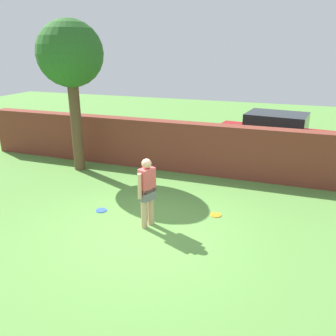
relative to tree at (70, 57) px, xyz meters
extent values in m
plane|color=#568C3D|center=(3.77, -3.21, -3.61)|extent=(40.00, 40.00, 0.00)
cube|color=brown|center=(2.27, 1.03, -2.80)|extent=(12.74, 0.50, 1.62)
cylinder|color=brown|center=(0.00, 0.00, -2.04)|extent=(0.35, 0.35, 3.15)
sphere|color=#286023|center=(0.00, 0.00, 0.09)|extent=(2.02, 2.02, 2.02)
cylinder|color=tan|center=(3.72, -2.76, -3.19)|extent=(0.14, 0.14, 0.85)
cylinder|color=tan|center=(3.64, -2.97, -3.19)|extent=(0.14, 0.14, 0.85)
cube|color=slate|center=(3.68, -2.87, -2.81)|extent=(0.33, 0.42, 0.28)
cube|color=#CC4C4C|center=(3.68, -2.87, -2.49)|extent=(0.33, 0.42, 0.55)
sphere|color=tan|center=(3.68, -2.87, -2.10)|extent=(0.22, 0.22, 0.22)
cylinder|color=tan|center=(3.76, -2.66, -2.56)|extent=(0.09, 0.09, 0.58)
cylinder|color=tan|center=(3.60, -3.08, -2.56)|extent=(0.09, 0.09, 0.58)
cube|color=#A51111|center=(6.05, 3.13, -2.89)|extent=(4.39, 2.24, 0.80)
cube|color=#1E2328|center=(6.05, 3.13, -2.19)|extent=(2.18, 1.75, 0.60)
cylinder|color=black|center=(7.51, 3.79, -3.29)|extent=(0.66, 0.30, 0.64)
cylinder|color=black|center=(7.29, 2.10, -3.29)|extent=(0.66, 0.30, 0.64)
cylinder|color=black|center=(4.80, 4.15, -3.29)|extent=(0.66, 0.30, 0.64)
cylinder|color=black|center=(4.58, 2.46, -3.29)|extent=(0.66, 0.30, 0.64)
cylinder|color=orange|center=(5.04, -1.82, -3.60)|extent=(0.27, 0.27, 0.02)
cylinder|color=blue|center=(2.27, -2.55, -3.60)|extent=(0.27, 0.27, 0.02)
camera|label=1|loc=(6.54, -9.47, 0.31)|focal=37.44mm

